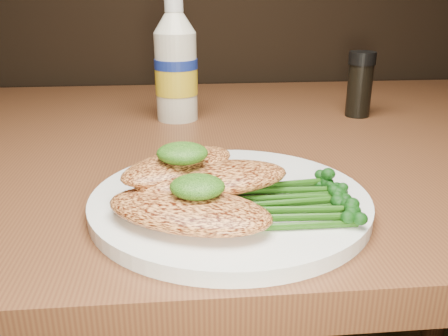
{
  "coord_description": "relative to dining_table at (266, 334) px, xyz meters",
  "views": [
    {
      "loc": [
        -0.14,
        0.36,
        0.96
      ],
      "look_at": [
        -0.1,
        0.81,
        0.79
      ],
      "focal_mm": 38.66,
      "sensor_mm": 36.0,
      "label": 1
    }
  ],
  "objects": [
    {
      "name": "pesto_back",
      "position": [
        -0.14,
        -0.25,
        0.43
      ],
      "size": [
        0.06,
        0.06,
        0.02
      ],
      "primitive_type": "ellipsoid",
      "rotation": [
        0.0,
        0.0,
        -0.2
      ],
      "color": "black",
      "rests_on": "chicken_back"
    },
    {
      "name": "chicken_front",
      "position": [
        -0.14,
        -0.31,
        0.4
      ],
      "size": [
        0.17,
        0.14,
        0.02
      ],
      "primitive_type": "ellipsoid",
      "rotation": [
        0.0,
        0.0,
        -0.44
      ],
      "color": "#F6994E",
      "rests_on": "plate"
    },
    {
      "name": "mayo_bottle",
      "position": [
        -0.14,
        0.1,
        0.47
      ],
      "size": [
        0.09,
        0.09,
        0.2
      ],
      "primitive_type": null,
      "rotation": [
        0.0,
        0.0,
        0.3
      ],
      "color": "beige",
      "rests_on": "dining_table"
    },
    {
      "name": "plate",
      "position": [
        -0.09,
        -0.25,
        0.38
      ],
      "size": [
        0.28,
        0.28,
        0.01
      ],
      "primitive_type": "cylinder",
      "color": "white",
      "rests_on": "dining_table"
    },
    {
      "name": "dining_table",
      "position": [
        0.0,
        0.0,
        0.0
      ],
      "size": [
        1.2,
        0.8,
        0.75
      ],
      "primitive_type": null,
      "color": "#542B19",
      "rests_on": "floor"
    },
    {
      "name": "chicken_back",
      "position": [
        -0.14,
        -0.23,
        0.42
      ],
      "size": [
        0.15,
        0.14,
        0.02
      ],
      "primitive_type": "ellipsoid",
      "rotation": [
        0.0,
        0.0,
        0.7
      ],
      "color": "#F6994E",
      "rests_on": "plate"
    },
    {
      "name": "pesto_front",
      "position": [
        -0.13,
        -0.3,
        0.42
      ],
      "size": [
        0.06,
        0.05,
        0.02
      ],
      "primitive_type": "ellipsoid",
      "rotation": [
        0.0,
        0.0,
        -0.14
      ],
      "color": "black",
      "rests_on": "chicken_front"
    },
    {
      "name": "chicken_mid",
      "position": [
        -0.11,
        -0.26,
        0.41
      ],
      "size": [
        0.17,
        0.1,
        0.02
      ],
      "primitive_type": "ellipsoid",
      "rotation": [
        0.0,
        0.0,
        0.19
      ],
      "color": "#F6994E",
      "rests_on": "plate"
    },
    {
      "name": "broccolini_bundle",
      "position": [
        -0.04,
        -0.28,
        0.4
      ],
      "size": [
        0.16,
        0.14,
        0.02
      ],
      "primitive_type": null,
      "rotation": [
        0.0,
        0.0,
        -0.23
      ],
      "color": "#1E4A10",
      "rests_on": "plate"
    },
    {
      "name": "pepper_grinder",
      "position": [
        0.16,
        0.09,
        0.43
      ],
      "size": [
        0.05,
        0.05,
        0.11
      ],
      "primitive_type": null,
      "rotation": [
        0.0,
        0.0,
        -0.13
      ],
      "color": "black",
      "rests_on": "dining_table"
    }
  ]
}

